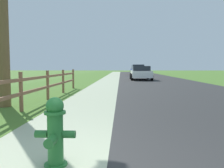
# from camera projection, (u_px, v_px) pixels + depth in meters

# --- Properties ---
(ground_plane) EXTENTS (120.00, 120.00, 0.00)m
(ground_plane) POSITION_uv_depth(u_px,v_px,m) (119.00, 78.00, 27.39)
(ground_plane) COLOR #49732A
(road_asphalt) EXTENTS (7.00, 66.00, 0.01)m
(road_asphalt) POSITION_uv_depth(u_px,v_px,m) (147.00, 77.00, 29.24)
(road_asphalt) COLOR #2C2C2C
(road_asphalt) RESTS_ON ground
(curb_concrete) EXTENTS (6.00, 66.00, 0.01)m
(curb_concrete) POSITION_uv_depth(u_px,v_px,m) (96.00, 77.00, 29.50)
(curb_concrete) COLOR #A7B190
(curb_concrete) RESTS_ON ground
(grass_verge) EXTENTS (5.00, 66.00, 0.00)m
(grass_verge) POSITION_uv_depth(u_px,v_px,m) (84.00, 77.00, 29.55)
(grass_verge) COLOR #49732A
(grass_verge) RESTS_ON ground
(fire_hydrant) EXTENTS (0.52, 0.44, 0.90)m
(fire_hydrant) POSITION_uv_depth(u_px,v_px,m) (55.00, 131.00, 2.97)
(fire_hydrant) COLOR #287233
(fire_hydrant) RESTS_ON ground
(rail_fence) EXTENTS (0.11, 12.16, 1.15)m
(rail_fence) POSITION_uv_depth(u_px,v_px,m) (36.00, 85.00, 7.78)
(rail_fence) COLOR brown
(rail_fence) RESTS_ON ground
(parked_suv_white) EXTENTS (2.11, 4.93, 1.39)m
(parked_suv_white) POSITION_uv_depth(u_px,v_px,m) (141.00, 73.00, 23.32)
(parked_suv_white) COLOR white
(parked_suv_white) RESTS_ON ground
(parked_car_blue) EXTENTS (2.04, 4.97, 1.63)m
(parked_car_blue) POSITION_uv_depth(u_px,v_px,m) (138.00, 70.00, 32.94)
(parked_car_blue) COLOR navy
(parked_car_blue) RESTS_ON ground
(parked_car_red) EXTENTS (2.15, 4.92, 1.60)m
(parked_car_red) POSITION_uv_depth(u_px,v_px,m) (136.00, 70.00, 41.15)
(parked_car_red) COLOR maroon
(parked_car_red) RESTS_ON ground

